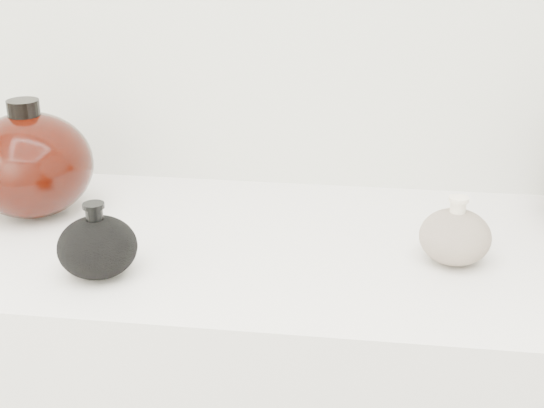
# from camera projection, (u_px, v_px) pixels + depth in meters

# --- Properties ---
(room) EXTENTS (3.04, 2.42, 2.64)m
(room) POSITION_uv_depth(u_px,v_px,m) (105.00, 75.00, 0.35)
(room) COLOR #5A5A5A
(room) RESTS_ON ground
(black_gourd_vase) EXTENTS (0.12, 0.12, 0.10)m
(black_gourd_vase) POSITION_uv_depth(u_px,v_px,m) (97.00, 247.00, 1.01)
(black_gourd_vase) COLOR black
(black_gourd_vase) RESTS_ON display_counter
(cream_gourd_vase) EXTENTS (0.11, 0.11, 0.10)m
(cream_gourd_vase) POSITION_uv_depth(u_px,v_px,m) (455.00, 236.00, 1.05)
(cream_gourd_vase) COLOR beige
(cream_gourd_vase) RESTS_ON display_counter
(left_round_pot) EXTENTS (0.21, 0.21, 0.19)m
(left_round_pot) POSITION_uv_depth(u_px,v_px,m) (30.00, 164.00, 1.19)
(left_round_pot) COLOR black
(left_round_pot) RESTS_ON display_counter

